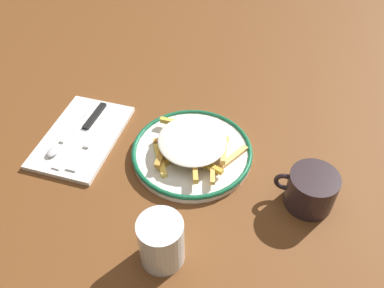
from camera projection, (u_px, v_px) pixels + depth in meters
ground_plane at (192, 155)px, 0.86m from camera, size 2.60×2.60×0.00m
plate at (192, 152)px, 0.85m from camera, size 0.25×0.25×0.02m
fries_heap at (193, 143)px, 0.83m from camera, size 0.21×0.20×0.04m
napkin at (82, 137)px, 0.89m from camera, size 0.16×0.24×0.01m
fork at (90, 141)px, 0.87m from camera, size 0.02×0.18×0.01m
knife at (86, 128)px, 0.90m from camera, size 0.02×0.21×0.01m
spoon at (61, 141)px, 0.87m from camera, size 0.02×0.15×0.01m
water_glass at (161, 242)px, 0.66m from camera, size 0.08×0.08×0.10m
coffee_mug at (311, 190)px, 0.75m from camera, size 0.12×0.09×0.07m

